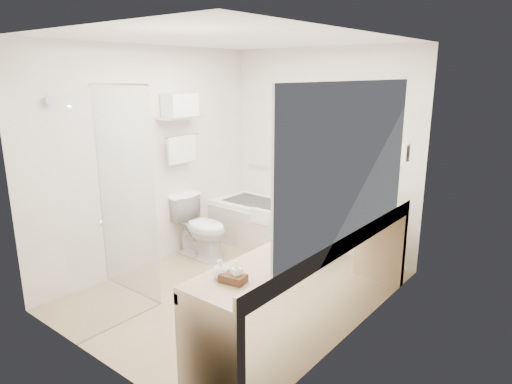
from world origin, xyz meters
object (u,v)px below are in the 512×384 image
Objects in this scene: amenity_basket at (233,278)px; water_bottle_left at (341,209)px; toilet at (201,227)px; bathtub at (271,225)px; vanity_counter at (317,262)px.

water_bottle_left reaches higher than amenity_basket.
water_bottle_left is at bearing -84.15° from toilet.
bathtub is 9.40× the size of amenity_basket.
toilet is (-0.45, -0.83, 0.10)m from bathtub.
bathtub is 8.64× the size of water_bottle_left.
water_bottle_left is (-0.15, 0.67, 0.29)m from vanity_counter.
vanity_counter is 1.07m from amenity_basket.
water_bottle_left is at bearing 102.39° from vanity_counter.
water_bottle_left reaches higher than vanity_counter.
vanity_counter is at bearing -77.61° from water_bottle_left.
vanity_counter is at bearing 89.09° from amenity_basket.
toilet is 1.92m from water_bottle_left.
amenity_basket is at bearing -126.92° from toilet.
amenity_basket is at bearing -58.27° from bathtub.
toilet is 2.58m from amenity_basket.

